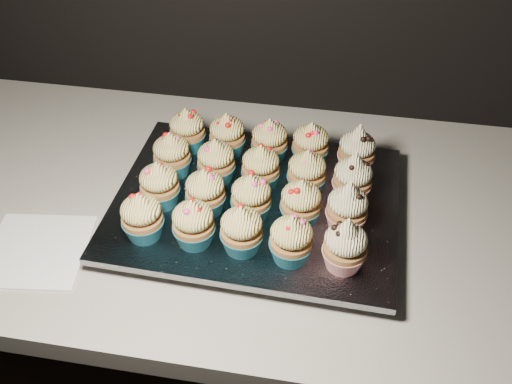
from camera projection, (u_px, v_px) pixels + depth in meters
cabinet at (207, 347)px, 1.30m from camera, size 2.40×0.60×0.86m
worktop at (193, 203)px, 1.00m from camera, size 2.44×0.64×0.04m
napkin at (37, 250)px, 0.89m from camera, size 0.17×0.17×0.00m
baking_tray at (256, 210)px, 0.94m from camera, size 0.43×0.33×0.02m
foil_lining at (256, 202)px, 0.93m from camera, size 0.46×0.37×0.01m
cupcake_0 at (142, 217)px, 0.84m from camera, size 0.06×0.06×0.08m
cupcake_1 at (193, 223)px, 0.83m from camera, size 0.06×0.06×0.08m
cupcake_2 at (242, 230)px, 0.82m from camera, size 0.06×0.06×0.08m
cupcake_3 at (291, 240)px, 0.81m from camera, size 0.06×0.06×0.08m
cupcake_4 at (345, 246)px, 0.79m from camera, size 0.06×0.06×0.10m
cupcake_5 at (159, 185)px, 0.89m from camera, size 0.06×0.06×0.08m
cupcake_6 at (205, 192)px, 0.88m from camera, size 0.06×0.06×0.08m
cupcake_7 at (251, 198)px, 0.87m from camera, size 0.06×0.06×0.08m
cupcake_8 at (301, 203)px, 0.86m from camera, size 0.06×0.06×0.08m
cupcake_9 at (347, 208)px, 0.85m from camera, size 0.06×0.06×0.10m
cupcake_10 at (172, 155)px, 0.95m from camera, size 0.06×0.06×0.08m
cupcake_11 at (216, 162)px, 0.94m from camera, size 0.06×0.06×0.08m
cupcake_12 at (261, 168)px, 0.93m from camera, size 0.06×0.06×0.08m
cupcake_13 at (307, 173)px, 0.92m from camera, size 0.06×0.06×0.08m
cupcake_14 at (353, 178)px, 0.90m from camera, size 0.06×0.06×0.10m
cupcake_15 at (187, 130)px, 1.00m from camera, size 0.06×0.06×0.08m
cupcake_16 at (227, 135)px, 0.99m from camera, size 0.06×0.06×0.08m
cupcake_17 at (269, 141)px, 0.98m from camera, size 0.06×0.06×0.08m
cupcake_18 at (310, 145)px, 0.97m from camera, size 0.06×0.06×0.08m
cupcake_19 at (357, 151)px, 0.96m from camera, size 0.06×0.06×0.10m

